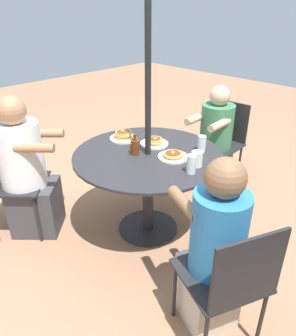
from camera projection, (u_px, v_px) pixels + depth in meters
ground_plane at (148, 228)px, 2.94m from camera, size 12.00×12.00×0.00m
patio_table at (148, 169)px, 2.66m from camera, size 1.19×1.19×0.74m
umbrella_pole at (148, 105)px, 2.41m from camera, size 0.05×0.05×2.27m
patio_chair_north at (223, 138)px, 3.46m from camera, size 0.45×0.45×0.88m
diner_north at (214, 144)px, 3.36m from camera, size 0.50×0.35×1.10m
patio_chair_east at (7, 177)px, 2.71m from camera, size 0.61×0.61×0.88m
diner_east at (27, 174)px, 2.69m from camera, size 0.58×0.59×1.20m
patio_chair_south at (230, 278)px, 1.74m from camera, size 0.57×0.57×0.88m
diner_south at (213, 254)px, 1.86m from camera, size 0.45×0.52×1.16m
pancake_plate_a at (154, 142)px, 2.74m from camera, size 0.24×0.24×0.06m
pancake_plate_b at (173, 156)px, 2.52m from camera, size 0.24×0.24×0.05m
pancake_plate_c at (123, 136)px, 2.85m from camera, size 0.24×0.24×0.08m
syrup_bottle at (135, 146)px, 2.56m from camera, size 0.09×0.07×0.17m
coffee_cup at (197, 159)px, 2.38m from camera, size 0.08×0.08×0.11m
drinking_glass_a at (202, 144)px, 2.61m from camera, size 0.06×0.06×0.13m
drinking_glass_b at (191, 164)px, 2.28m from camera, size 0.07×0.07×0.14m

